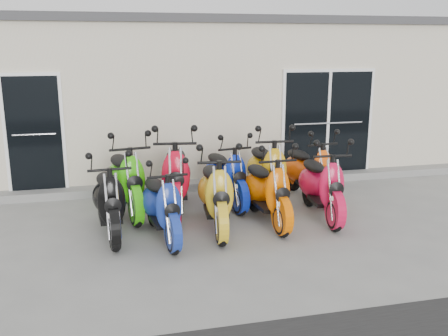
{
  "coord_description": "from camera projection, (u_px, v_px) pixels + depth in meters",
  "views": [
    {
      "loc": [
        -1.91,
        -7.41,
        2.79
      ],
      "look_at": [
        0.0,
        0.6,
        0.75
      ],
      "focal_mm": 40.0,
      "sensor_mm": 36.0,
      "label": 1
    }
  ],
  "objects": [
    {
      "name": "roof_cap",
      "position": [
        181.0,
        24.0,
        12.22
      ],
      "size": [
        14.2,
        6.2,
        0.16
      ],
      "primitive_type": "cube",
      "color": "#3F3F42",
      "rests_on": "building"
    },
    {
      "name": "scooter_front_red",
      "position": [
        322.0,
        176.0,
        8.12
      ],
      "size": [
        0.85,
        1.96,
        1.41
      ],
      "primitive_type": null,
      "rotation": [
        0.0,
        0.0,
        -0.08
      ],
      "color": "red",
      "rests_on": "ground"
    },
    {
      "name": "scooter_front_black",
      "position": [
        109.0,
        191.0,
        7.36
      ],
      "size": [
        0.82,
        1.92,
        1.39
      ],
      "primitive_type": null,
      "rotation": [
        0.0,
        0.0,
        0.08
      ],
      "color": "black",
      "rests_on": "ground"
    },
    {
      "name": "scooter_back_blue",
      "position": [
        226.0,
        168.0,
        8.77
      ],
      "size": [
        0.93,
        1.93,
        1.37
      ],
      "primitive_type": null,
      "rotation": [
        0.0,
        0.0,
        0.14
      ],
      "color": "#0A21A0",
      "rests_on": "ground"
    },
    {
      "name": "scooter_front_blue",
      "position": [
        161.0,
        196.0,
        7.22
      ],
      "size": [
        0.87,
        1.84,
        1.31
      ],
      "primitive_type": null,
      "rotation": [
        0.0,
        0.0,
        0.13
      ],
      "color": "navy",
      "rests_on": "ground"
    },
    {
      "name": "door_left",
      "position": [
        34.0,
        131.0,
        9.12
      ],
      "size": [
        1.07,
        0.08,
        2.22
      ],
      "primitive_type": "cube",
      "color": "black",
      "rests_on": "front_step"
    },
    {
      "name": "door_right",
      "position": [
        327.0,
        120.0,
        10.42
      ],
      "size": [
        2.02,
        0.08,
        2.22
      ],
      "primitive_type": "cube",
      "color": "black",
      "rests_on": "front_step"
    },
    {
      "name": "scooter_back_green",
      "position": [
        125.0,
        171.0,
        8.28
      ],
      "size": [
        1.05,
        2.12,
        1.5
      ],
      "primitive_type": null,
      "rotation": [
        0.0,
        0.0,
        0.16
      ],
      "color": "#37BE0C",
      "rests_on": "ground"
    },
    {
      "name": "scooter_front_orange_b",
      "position": [
        267.0,
        182.0,
        7.87
      ],
      "size": [
        0.77,
        1.9,
        1.38
      ],
      "primitive_type": null,
      "rotation": [
        0.0,
        0.0,
        0.05
      ],
      "color": "#E75F01",
      "rests_on": "ground"
    },
    {
      "name": "scooter_back_red",
      "position": [
        176.0,
        166.0,
        8.41
      ],
      "size": [
        1.08,
        2.24,
        1.58
      ],
      "primitive_type": null,
      "rotation": [
        0.0,
        0.0,
        -0.14
      ],
      "color": "red",
      "rests_on": "ground"
    },
    {
      "name": "scooter_back_yellow",
      "position": [
        267.0,
        163.0,
        8.83
      ],
      "size": [
        0.86,
        2.09,
        1.51
      ],
      "primitive_type": null,
      "rotation": [
        0.0,
        0.0,
        -0.06
      ],
      "color": "gold",
      "rests_on": "ground"
    },
    {
      "name": "ground",
      "position": [
        233.0,
        221.0,
        8.09
      ],
      "size": [
        80.0,
        80.0,
        0.0
      ],
      "primitive_type": "plane",
      "color": "gray",
      "rests_on": "ground"
    },
    {
      "name": "front_step",
      "position": [
        208.0,
        184.0,
        9.98
      ],
      "size": [
        14.0,
        0.4,
        0.15
      ],
      "primitive_type": "cube",
      "color": "gray",
      "rests_on": "ground"
    },
    {
      "name": "building",
      "position": [
        182.0,
        93.0,
        12.62
      ],
      "size": [
        14.0,
        6.0,
        3.2
      ],
      "primitive_type": "cube",
      "color": "beige",
      "rests_on": "ground"
    },
    {
      "name": "scooter_front_orange_a",
      "position": [
        216.0,
        184.0,
        7.59
      ],
      "size": [
        0.9,
        2.03,
        1.45
      ],
      "primitive_type": null,
      "rotation": [
        0.0,
        0.0,
        -0.1
      ],
      "color": "gold",
      "rests_on": "ground"
    },
    {
      "name": "scooter_back_extra",
      "position": [
        309.0,
        163.0,
        9.13
      ],
      "size": [
        0.93,
        1.93,
        1.37
      ],
      "primitive_type": null,
      "rotation": [
        0.0,
        0.0,
        0.14
      ],
      "color": "#F4560C",
      "rests_on": "ground"
    }
  ]
}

